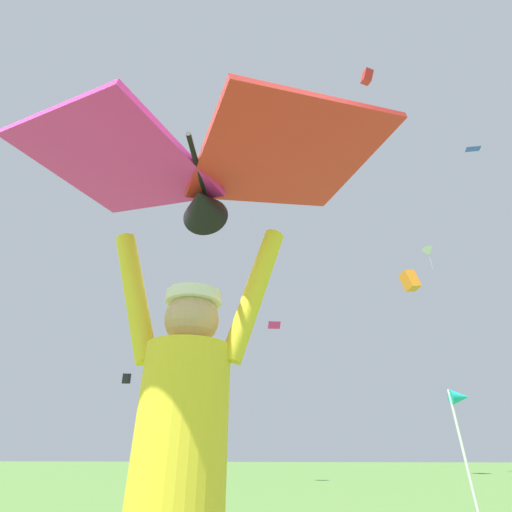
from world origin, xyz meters
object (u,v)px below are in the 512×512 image
distant_kite_black_mid_left (127,378)px  distant_kite_orange_overhead_distant (410,281)px  distant_kite_magenta_high_right (193,363)px  marker_flag (460,406)px  held_stunt_kite (201,171)px  distant_kite_magenta_low_right (274,325)px  distant_kite_blue_high_left (473,148)px  distant_kite_red_low_left (367,77)px  distant_kite_white_far_center (428,252)px  kite_flyer_person (178,472)px

distant_kite_black_mid_left → distant_kite_orange_overhead_distant: (19.85, -3.88, 4.89)m
distant_kite_magenta_high_right → marker_flag: 32.78m
held_stunt_kite → distant_kite_magenta_high_right: size_ratio=1.37×
held_stunt_kite → distant_kite_magenta_low_right: size_ratio=2.55×
distant_kite_black_mid_left → distant_kite_magenta_low_right: size_ratio=1.00×
distant_kite_blue_high_left → distant_kite_red_low_left: (-5.27, -2.08, 3.99)m
held_stunt_kite → distant_kite_black_mid_left: bearing=116.5°
marker_flag → distant_kite_black_mid_left: bearing=127.9°
distant_kite_white_far_center → distant_kite_black_mid_left: distant_kite_white_far_center is taller
distant_kite_black_mid_left → distant_kite_magenta_high_right: 10.43m
distant_kite_orange_overhead_distant → distant_kite_magenta_high_right: (-17.87, 13.61, -1.72)m
held_stunt_kite → distant_kite_orange_overhead_distant: distant_kite_orange_overhead_distant is taller
kite_flyer_person → distant_kite_white_far_center: distant_kite_white_far_center is taller
distant_kite_orange_overhead_distant → distant_kite_blue_high_left: bearing=-67.9°
distant_kite_red_low_left → distant_kite_magenta_high_right: size_ratio=0.63×
distant_kite_white_far_center → held_stunt_kite: bearing=-113.9°
distant_kite_black_mid_left → distant_kite_blue_high_left: (22.48, -10.36, 9.57)m
held_stunt_kite → distant_kite_black_mid_left: (-12.20, 24.47, 3.56)m
kite_flyer_person → held_stunt_kite: (0.01, -0.09, 1.31)m
distant_kite_magenta_high_right → distant_kite_blue_high_left: bearing=-44.4°
held_stunt_kite → distant_kite_black_mid_left: 27.57m
distant_kite_black_mid_left → marker_flag: bearing=-52.1°
kite_flyer_person → marker_flag: (2.88, 4.99, 0.71)m
distant_kite_black_mid_left → distant_kite_blue_high_left: size_ratio=0.84×
held_stunt_kite → distant_kite_magenta_high_right: (-10.22, 34.21, 6.74)m
kite_flyer_person → marker_flag: kite_flyer_person is taller
marker_flag → distant_kite_magenta_low_right: bearing=110.1°
held_stunt_kite → distant_kite_orange_overhead_distant: 23.54m
distant_kite_orange_overhead_distant → marker_flag: (-4.77, -15.52, -9.05)m
distant_kite_orange_overhead_distant → distant_kite_magenta_low_right: bearing=-145.4°
distant_kite_white_far_center → distant_kite_red_low_left: distant_kite_red_low_left is taller
distant_kite_black_mid_left → distant_kite_white_far_center: bearing=-4.3°
distant_kite_blue_high_left → distant_kite_orange_overhead_distant: size_ratio=0.67×
distant_kite_orange_overhead_distant → distant_kite_magenta_low_right: distant_kite_orange_overhead_distant is taller
held_stunt_kite → distant_kite_blue_high_left: 21.85m
kite_flyer_person → distant_kite_red_low_left: (5.02, 11.94, 18.43)m
distant_kite_orange_overhead_distant → distant_kite_white_far_center: bearing=41.9°
distant_kite_red_low_left → distant_kite_magenta_high_right: (-15.23, 22.18, -10.38)m
distant_kite_red_low_left → held_stunt_kite: bearing=-112.6°
distant_kite_magenta_low_right → marker_flag: (3.57, -9.77, -4.62)m
kite_flyer_person → distant_kite_blue_high_left: 22.61m
kite_flyer_person → distant_kite_black_mid_left: bearing=116.6°
kite_flyer_person → distant_kite_magenta_high_right: (-10.21, 34.12, 8.05)m
distant_kite_black_mid_left → distant_kite_red_low_left: size_ratio=0.86×
distant_kite_black_mid_left → distant_kite_magenta_high_right: distant_kite_magenta_high_right is taller
distant_kite_blue_high_left → distant_kite_red_low_left: 6.93m
kite_flyer_person → distant_kite_orange_overhead_distant: 23.97m
distant_kite_magenta_low_right → distant_kite_blue_high_left: bearing=-3.8°
distant_kite_red_low_left → marker_flag: distant_kite_red_low_left is taller
held_stunt_kite → distant_kite_blue_high_left: bearing=53.9°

